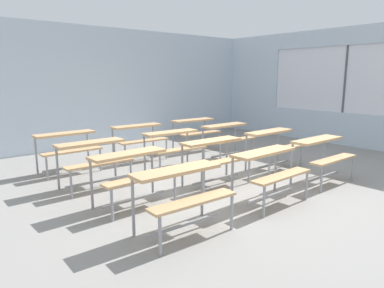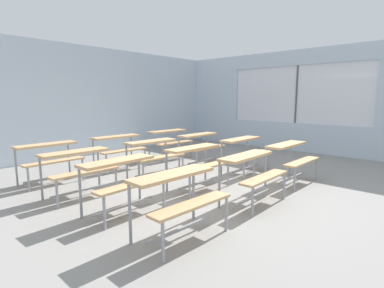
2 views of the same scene
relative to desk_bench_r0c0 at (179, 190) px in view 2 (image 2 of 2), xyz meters
The scene contains 15 objects.
ground 1.86m from the desk_bench_r0c0, 33.34° to the left, with size 10.00×9.00×0.05m, color gray.
wall_back 5.74m from the desk_bench_r0c0, 74.92° to the left, with size 10.00×0.12×3.00m, color silver.
wall_right 6.59m from the desk_bench_r0c0, ahead, with size 0.12×9.00×3.00m.
desk_bench_r0c0 is the anchor object (origin of this frame).
desk_bench_r0c1 1.55m from the desk_bench_r0c0, ahead, with size 1.11×0.62×0.74m.
desk_bench_r0c2 3.02m from the desk_bench_r0c0, ahead, with size 1.10×0.60×0.74m.
desk_bench_r1c0 1.11m from the desk_bench_r0c0, 89.91° to the left, with size 1.12×0.62×0.74m.
desk_bench_r1c1 1.89m from the desk_bench_r0c0, 34.98° to the left, with size 1.12×0.62×0.74m.
desk_bench_r1c2 3.27m from the desk_bench_r0c0, 19.35° to the left, with size 1.11×0.60×0.74m.
desk_bench_r2c0 2.23m from the desk_bench_r0c0, 91.82° to the left, with size 1.10×0.59×0.74m.
desk_bench_r2c1 2.74m from the desk_bench_r0c0, 55.29° to the left, with size 1.13×0.65×0.74m.
desk_bench_r2c2 3.80m from the desk_bench_r0c0, 36.80° to the left, with size 1.11×0.60×0.74m.
desk_bench_r3c0 3.39m from the desk_bench_r0c0, 91.01° to the left, with size 1.11×0.61×0.74m.
desk_bench_r3c1 3.74m from the desk_bench_r0c0, 66.30° to the left, with size 1.12×0.63×0.74m.
desk_bench_r3c2 4.61m from the desk_bench_r0c0, 47.87° to the left, with size 1.13×0.65×0.74m.
Camera 2 is at (-3.80, -3.30, 1.60)m, focal length 28.00 mm.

